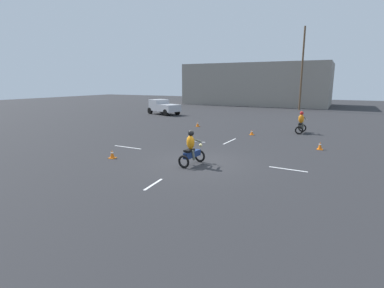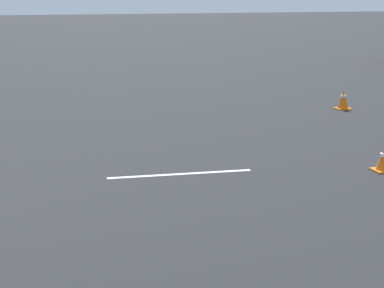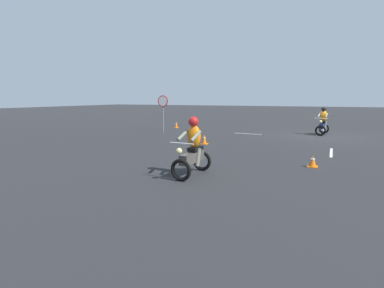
{
  "view_description": "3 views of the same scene",
  "coord_description": "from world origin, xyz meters",
  "px_view_note": "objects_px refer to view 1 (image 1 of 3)",
  "views": [
    {
      "loc": [
        5.96,
        -12.45,
        3.8
      ],
      "look_at": [
        -0.15,
        -0.44,
        1.0
      ],
      "focal_mm": 28.0,
      "sensor_mm": 36.0,
      "label": 1
    },
    {
      "loc": [
        9.88,
        3.15,
        2.76
      ],
      "look_at": [
        1.5,
        5.39,
        0.9
      ],
      "focal_mm": 70.0,
      "sensor_mm": 36.0,
      "label": 2
    },
    {
      "loc": [
        -0.12,
        18.73,
        2.18
      ],
      "look_at": [
        3.16,
        11.22,
        0.9
      ],
      "focal_mm": 28.0,
      "sensor_mm": 36.0,
      "label": 3
    }
  ],
  "objects_px": {
    "motorcycle_rider_background": "(301,124)",
    "traffic_cone_far_right": "(198,124)",
    "traffic_cone_near_left": "(320,146)",
    "traffic_cone_mid_center": "(112,154)",
    "utility_pole_far": "(302,69)",
    "pickup_truck": "(163,107)",
    "motorcycle_rider_foreground": "(192,150)",
    "traffic_cone_near_right": "(252,132)"
  },
  "relations": [
    {
      "from": "motorcycle_rider_background",
      "to": "traffic_cone_far_right",
      "type": "bearing_deg",
      "value": -173.48
    },
    {
      "from": "traffic_cone_near_left",
      "to": "traffic_cone_mid_center",
      "type": "relative_size",
      "value": 1.06
    },
    {
      "from": "motorcycle_rider_background",
      "to": "utility_pole_far",
      "type": "height_order",
      "value": "utility_pole_far"
    },
    {
      "from": "traffic_cone_mid_center",
      "to": "traffic_cone_far_right",
      "type": "height_order",
      "value": "traffic_cone_far_right"
    },
    {
      "from": "pickup_truck",
      "to": "utility_pole_far",
      "type": "bearing_deg",
      "value": -24.81
    },
    {
      "from": "motorcycle_rider_foreground",
      "to": "pickup_truck",
      "type": "distance_m",
      "value": 22.53
    },
    {
      "from": "pickup_truck",
      "to": "traffic_cone_near_left",
      "type": "xyz_separation_m",
      "value": [
        18.2,
        -12.09,
        -0.7
      ]
    },
    {
      "from": "utility_pole_far",
      "to": "traffic_cone_near_left",
      "type": "bearing_deg",
      "value": -79.91
    },
    {
      "from": "motorcycle_rider_background",
      "to": "traffic_cone_mid_center",
      "type": "height_order",
      "value": "motorcycle_rider_background"
    },
    {
      "from": "pickup_truck",
      "to": "utility_pole_far",
      "type": "xyz_separation_m",
      "value": [
        13.66,
        13.4,
        4.57
      ]
    },
    {
      "from": "motorcycle_rider_background",
      "to": "traffic_cone_near_left",
      "type": "xyz_separation_m",
      "value": [
        1.76,
        -5.43,
        -0.5
      ]
    },
    {
      "from": "traffic_cone_near_right",
      "to": "traffic_cone_far_right",
      "type": "bearing_deg",
      "value": 159.98
    },
    {
      "from": "traffic_cone_near_left",
      "to": "traffic_cone_far_right",
      "type": "bearing_deg",
      "value": 154.07
    },
    {
      "from": "traffic_cone_mid_center",
      "to": "utility_pole_far",
      "type": "xyz_separation_m",
      "value": [
        4.7,
        32.41,
        5.28
      ]
    },
    {
      "from": "motorcycle_rider_foreground",
      "to": "traffic_cone_near_left",
      "type": "relative_size",
      "value": 3.61
    },
    {
      "from": "pickup_truck",
      "to": "motorcycle_rider_foreground",
      "type": "bearing_deg",
      "value": -123.64
    },
    {
      "from": "traffic_cone_near_left",
      "to": "traffic_cone_far_right",
      "type": "height_order",
      "value": "traffic_cone_near_left"
    },
    {
      "from": "traffic_cone_mid_center",
      "to": "traffic_cone_near_left",
      "type": "bearing_deg",
      "value": 36.82
    },
    {
      "from": "traffic_cone_near_left",
      "to": "utility_pole_far",
      "type": "relative_size",
      "value": 0.04
    },
    {
      "from": "traffic_cone_near_right",
      "to": "motorcycle_rider_foreground",
      "type": "bearing_deg",
      "value": -91.47
    },
    {
      "from": "pickup_truck",
      "to": "traffic_cone_far_right",
      "type": "height_order",
      "value": "pickup_truck"
    },
    {
      "from": "traffic_cone_near_right",
      "to": "traffic_cone_far_right",
      "type": "relative_size",
      "value": 0.83
    },
    {
      "from": "motorcycle_rider_background",
      "to": "traffic_cone_mid_center",
      "type": "distance_m",
      "value": 14.45
    },
    {
      "from": "motorcycle_rider_foreground",
      "to": "traffic_cone_far_right",
      "type": "distance_m",
      "value": 12.3
    },
    {
      "from": "motorcycle_rider_background",
      "to": "traffic_cone_near_right",
      "type": "height_order",
      "value": "motorcycle_rider_background"
    },
    {
      "from": "motorcycle_rider_foreground",
      "to": "traffic_cone_mid_center",
      "type": "distance_m",
      "value": 4.26
    },
    {
      "from": "traffic_cone_mid_center",
      "to": "traffic_cone_far_right",
      "type": "relative_size",
      "value": 0.96
    },
    {
      "from": "utility_pole_far",
      "to": "motorcycle_rider_background",
      "type": "bearing_deg",
      "value": -82.12
    },
    {
      "from": "pickup_truck",
      "to": "utility_pole_far",
      "type": "distance_m",
      "value": 19.67
    },
    {
      "from": "motorcycle_rider_background",
      "to": "traffic_cone_far_right",
      "type": "relative_size",
      "value": 3.69
    },
    {
      "from": "motorcycle_rider_foreground",
      "to": "utility_pole_far",
      "type": "bearing_deg",
      "value": 97.07
    },
    {
      "from": "motorcycle_rider_foreground",
      "to": "traffic_cone_far_right",
      "type": "height_order",
      "value": "motorcycle_rider_foreground"
    },
    {
      "from": "motorcycle_rider_foreground",
      "to": "pickup_truck",
      "type": "xyz_separation_m",
      "value": [
        -13.13,
        18.32,
        0.2
      ]
    },
    {
      "from": "motorcycle_rider_background",
      "to": "traffic_cone_near_left",
      "type": "bearing_deg",
      "value": -68.81
    },
    {
      "from": "motorcycle_rider_foreground",
      "to": "traffic_cone_near_right",
      "type": "relative_size",
      "value": 4.46
    },
    {
      "from": "traffic_cone_near_right",
      "to": "pickup_truck",
      "type": "bearing_deg",
      "value": 145.79
    },
    {
      "from": "traffic_cone_near_right",
      "to": "motorcycle_rider_background",
      "type": "bearing_deg",
      "value": 38.39
    },
    {
      "from": "motorcycle_rider_foreground",
      "to": "utility_pole_far",
      "type": "relative_size",
      "value": 0.15
    },
    {
      "from": "traffic_cone_near_left",
      "to": "traffic_cone_near_right",
      "type": "height_order",
      "value": "traffic_cone_near_left"
    },
    {
      "from": "traffic_cone_near_right",
      "to": "traffic_cone_mid_center",
      "type": "relative_size",
      "value": 0.86
    },
    {
      "from": "pickup_truck",
      "to": "traffic_cone_near_left",
      "type": "distance_m",
      "value": 21.86
    },
    {
      "from": "utility_pole_far",
      "to": "traffic_cone_far_right",
      "type": "bearing_deg",
      "value": -105.37
    }
  ]
}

